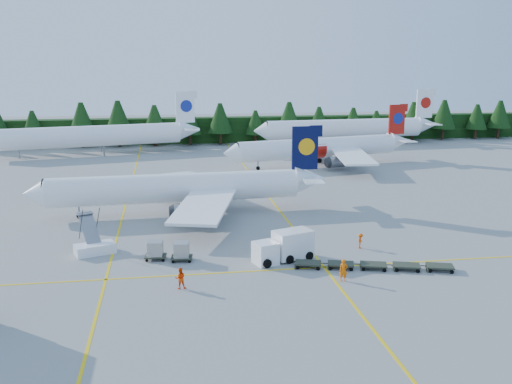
{
  "coord_description": "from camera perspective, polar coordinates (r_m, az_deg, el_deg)",
  "views": [
    {
      "loc": [
        -8.29,
        -55.07,
        18.79
      ],
      "look_at": [
        2.27,
        11.38,
        3.5
      ],
      "focal_mm": 40.0,
      "sensor_mm": 36.0,
      "label": 1
    }
  ],
  "objects": [
    {
      "name": "taxi_stripe_b",
      "position": [
        78.7,
        1.7,
        -1.01
      ],
      "size": [
        0.25,
        120.0,
        0.01
      ],
      "primitive_type": "cube",
      "color": "yellow",
      "rests_on": "ground"
    },
    {
      "name": "taxi_stripe_a",
      "position": [
        77.6,
        -12.98,
        -1.54
      ],
      "size": [
        0.25,
        120.0,
        0.01
      ],
      "primitive_type": "cube",
      "color": "yellow",
      "rests_on": "ground"
    },
    {
      "name": "airliner_far_left",
      "position": [
        123.51,
        -16.74,
        5.38
      ],
      "size": [
        43.33,
        12.61,
        12.75
      ],
      "rotation": [
        0.0,
        0.0,
        0.21
      ],
      "color": "white",
      "rests_on": "ground"
    },
    {
      "name": "airliner_navy",
      "position": [
        72.87,
        -8.56,
        0.33
      ],
      "size": [
        37.01,
        30.42,
        10.76
      ],
      "rotation": [
        0.0,
        0.0,
        0.04
      ],
      "color": "white",
      "rests_on": "ground"
    },
    {
      "name": "dolly_train",
      "position": [
        54.58,
        11.67,
        -7.1
      ],
      "size": [
        14.6,
        4.9,
        0.14
      ],
      "rotation": [
        0.0,
        0.0,
        -0.29
      ],
      "color": "#2F3325",
      "rests_on": "ground"
    },
    {
      "name": "airstairs",
      "position": [
        60.07,
        -15.88,
        -5.17
      ],
      "size": [
        4.44,
        5.9,
        3.5
      ],
      "rotation": [
        0.0,
        0.0,
        0.36
      ],
      "color": "white",
      "rests_on": "ground"
    },
    {
      "name": "airliner_red",
      "position": [
        106.59,
        5.91,
        4.36
      ],
      "size": [
        36.9,
        30.04,
        10.87
      ],
      "rotation": [
        0.0,
        0.0,
        0.22
      ],
      "color": "white",
      "rests_on": "ground"
    },
    {
      "name": "airliner_far_right",
      "position": [
        133.88,
        8.34,
        6.31
      ],
      "size": [
        43.64,
        7.12,
        12.68
      ],
      "rotation": [
        0.0,
        0.0,
        0.07
      ],
      "color": "white",
      "rests_on": "ground"
    },
    {
      "name": "crew_a",
      "position": [
        51.08,
        8.74,
        -7.75
      ],
      "size": [
        0.81,
        0.62,
        1.98
      ],
      "primitive_type": "imported",
      "rotation": [
        0.0,
        0.0,
        -0.22
      ],
      "color": "#FF6805",
      "rests_on": "ground"
    },
    {
      "name": "uld_pair",
      "position": [
        56.25,
        -8.75,
        -5.74
      ],
      "size": [
        4.7,
        2.55,
        1.56
      ],
      "rotation": [
        0.0,
        0.0,
        -0.12
      ],
      "color": "#2F3325",
      "rests_on": "ground"
    },
    {
      "name": "service_truck",
      "position": [
        55.47,
        2.74,
        -5.47
      ],
      "size": [
        6.29,
        3.96,
        2.85
      ],
      "rotation": [
        0.0,
        0.0,
        0.33
      ],
      "color": "white",
      "rests_on": "ground"
    },
    {
      "name": "ground",
      "position": [
        58.78,
        -0.45,
        -5.84
      ],
      "size": [
        320.0,
        320.0,
        0.0
      ],
      "primitive_type": "plane",
      "color": "#999994",
      "rests_on": "ground"
    },
    {
      "name": "crew_c",
      "position": [
        60.15,
        10.41,
        -4.83
      ],
      "size": [
        0.72,
        0.78,
        1.57
      ],
      "primitive_type": "imported",
      "rotation": [
        0.0,
        0.0,
        1.0
      ],
      "color": "#F44F05",
      "rests_on": "ground"
    },
    {
      "name": "treeline_hedge",
      "position": [
        138.23,
        -5.56,
        6.18
      ],
      "size": [
        220.0,
        4.0,
        6.0
      ],
      "primitive_type": "cube",
      "color": "black",
      "rests_on": "ground"
    },
    {
      "name": "crew_b",
      "position": [
        49.35,
        -7.58,
        -8.54
      ],
      "size": [
        0.92,
        0.73,
        1.85
      ],
      "primitive_type": "imported",
      "rotation": [
        0.0,
        0.0,
        3.17
      ],
      "color": "#FA4205",
      "rests_on": "ground"
    },
    {
      "name": "taxi_stripe_cross",
      "position": [
        53.2,
        0.53,
        -7.88
      ],
      "size": [
        80.0,
        0.25,
        0.01
      ],
      "primitive_type": "cube",
      "color": "yellow",
      "rests_on": "ground"
    }
  ]
}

